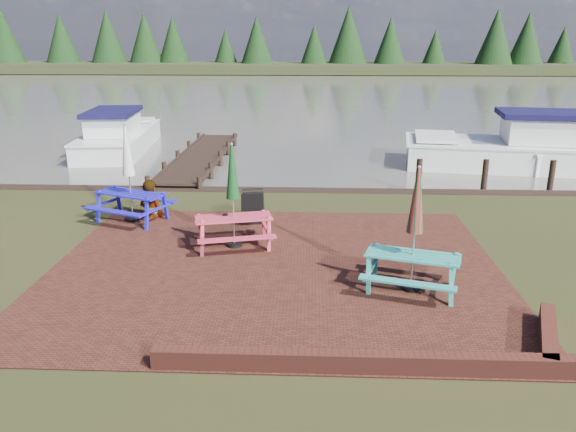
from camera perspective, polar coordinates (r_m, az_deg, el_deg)
The scene contains 13 objects.
ground at distance 10.46m, azimuth -1.68°, elevation -7.49°, with size 120.00×120.00×0.00m, color black.
paving at distance 11.36m, azimuth -1.32°, elevation -5.29°, with size 9.00×7.50×0.02m, color #3A1812.
brick_wall at distance 8.36m, azimuth 12.35°, elevation -13.76°, with size 6.21×1.79×0.30m.
water at distance 46.65m, azimuth 1.63°, elevation 12.33°, with size 120.00×60.00×0.02m, color #4C4841.
far_treeline at distance 75.44m, azimuth 2.03°, elevation 16.93°, with size 120.00×10.00×8.10m.
picnic_table_teal at distance 10.36m, azimuth 12.61°, elevation -3.29°, with size 2.03×1.90×2.32m.
picnic_table_red at distance 12.28m, azimuth -5.56°, elevation 0.39°, with size 1.97×1.83×2.31m.
picnic_table_blue at distance 14.51m, azimuth -15.73°, elevation 2.71°, with size 2.21×2.11×2.43m.
chalkboard at distance 13.83m, azimuth -3.60°, elevation 0.89°, with size 0.57×0.62×0.87m.
jetty at distance 21.57m, azimuth -8.88°, elevation 5.97°, with size 1.76×9.08×1.00m.
boat_jetty at distance 24.90m, azimuth -16.84°, elevation 7.66°, with size 3.02×7.07×1.99m.
boat_near at distance 22.44m, azimuth 23.33°, elevation 6.15°, with size 8.82×4.14×2.30m.
person at distance 14.69m, azimuth -13.90°, elevation 3.53°, with size 0.71×0.47×1.95m, color gray.
Camera 1 is at (0.71, -9.43, 4.47)m, focal length 35.00 mm.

